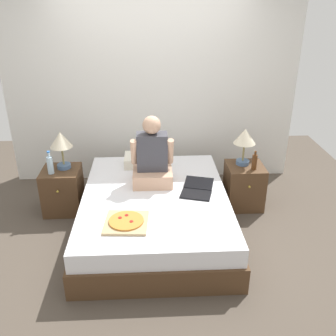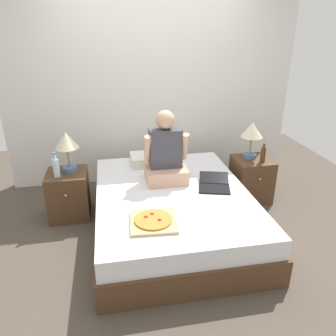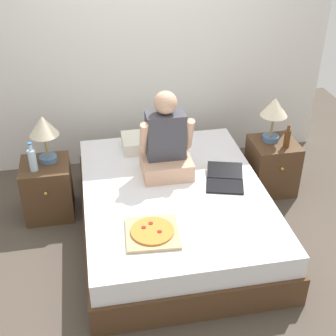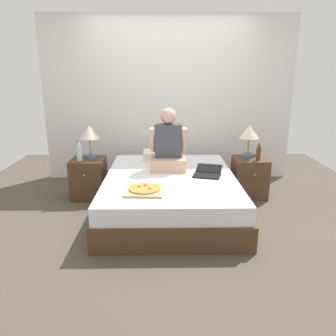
{
  "view_description": "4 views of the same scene",
  "coord_description": "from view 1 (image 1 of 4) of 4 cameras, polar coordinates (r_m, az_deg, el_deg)",
  "views": [
    {
      "loc": [
        -0.04,
        -3.54,
        2.43
      ],
      "look_at": [
        0.14,
        -0.07,
        0.8
      ],
      "focal_mm": 40.0,
      "sensor_mm": 36.0,
      "label": 1
    },
    {
      "loc": [
        -0.6,
        -2.97,
        2.03
      ],
      "look_at": [
        -0.07,
        -0.13,
        0.78
      ],
      "focal_mm": 35.0,
      "sensor_mm": 36.0,
      "label": 2
    },
    {
      "loc": [
        -0.67,
        -3.26,
        2.75
      ],
      "look_at": [
        -0.08,
        -0.16,
        0.78
      ],
      "focal_mm": 50.0,
      "sensor_mm": 36.0,
      "label": 3
    },
    {
      "loc": [
        -0.09,
        -3.79,
        1.66
      ],
      "look_at": [
        -0.03,
        -0.22,
        0.62
      ],
      "focal_mm": 35.0,
      "sensor_mm": 36.0,
      "label": 4
    }
  ],
  "objects": [
    {
      "name": "lamp_on_right_nightstand",
      "position": [
        4.51,
        11.61,
        4.37
      ],
      "size": [
        0.26,
        0.26,
        0.45
      ],
      "color": "#4C6B93",
      "rests_on": "nightstand_right"
    },
    {
      "name": "nightstand_right",
      "position": [
        4.71,
        11.48,
        -2.65
      ],
      "size": [
        0.44,
        0.47,
        0.54
      ],
      "color": "#4C331E",
      "rests_on": "ground"
    },
    {
      "name": "wall_back",
      "position": [
        5.09,
        -2.46,
        11.75
      ],
      "size": [
        3.85,
        0.12,
        2.5
      ],
      "primitive_type": "cube",
      "color": "silver",
      "rests_on": "ground"
    },
    {
      "name": "lamp_on_left_nightstand",
      "position": [
        4.49,
        -15.99,
        3.79
      ],
      "size": [
        0.26,
        0.26,
        0.45
      ],
      "color": "#4C6B93",
      "rests_on": "nightstand_left"
    },
    {
      "name": "water_bottle",
      "position": [
        4.47,
        -17.52,
        0.51
      ],
      "size": [
        0.07,
        0.07,
        0.28
      ],
      "color": "silver",
      "rests_on": "nightstand_left"
    },
    {
      "name": "beer_bottle",
      "position": [
        4.49,
        13.04,
        0.93
      ],
      "size": [
        0.06,
        0.06,
        0.23
      ],
      "color": "#512D14",
      "rests_on": "nightstand_right"
    },
    {
      "name": "person_seated",
      "position": [
        4.18,
        -2.41,
        1.38
      ],
      "size": [
        0.47,
        0.4,
        0.78
      ],
      "color": "tan",
      "rests_on": "bed"
    },
    {
      "name": "nightstand_left",
      "position": [
        4.69,
        -15.74,
        -3.25
      ],
      "size": [
        0.44,
        0.47,
        0.54
      ],
      "color": "#4C331E",
      "rests_on": "ground"
    },
    {
      "name": "pillow",
      "position": [
        4.72,
        -3.47,
        1.23
      ],
      "size": [
        0.52,
        0.34,
        0.12
      ],
      "primitive_type": "cube",
      "color": "silver",
      "rests_on": "bed"
    },
    {
      "name": "laptop",
      "position": [
        4.08,
        4.42,
        -3.45
      ],
      "size": [
        0.42,
        0.49,
        0.07
      ],
      "color": "black",
      "rests_on": "bed"
    },
    {
      "name": "ground_plane",
      "position": [
        4.29,
        -1.91,
        -9.32
      ],
      "size": [
        5.85,
        5.85,
        0.0
      ],
      "primitive_type": "plane",
      "color": "#4C4238"
    },
    {
      "name": "pizza_box",
      "position": [
        3.57,
        -6.37,
        -8.18
      ],
      "size": [
        0.43,
        0.43,
        0.05
      ],
      "color": "tan",
      "rests_on": "bed"
    },
    {
      "name": "bed",
      "position": [
        4.17,
        -1.96,
        -6.75
      ],
      "size": [
        1.6,
        2.11,
        0.46
      ],
      "color": "#4C331E",
      "rests_on": "ground"
    }
  ]
}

